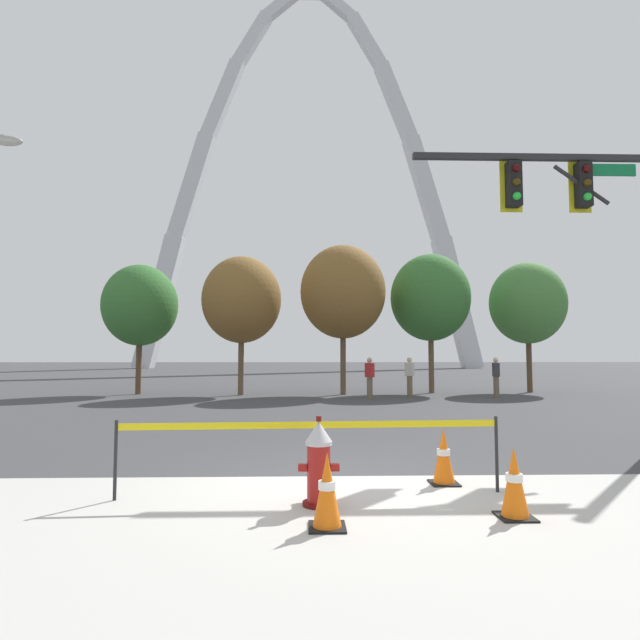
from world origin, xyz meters
name	(u,v)px	position (x,y,z in m)	size (l,w,h in m)	color
ground_plane	(336,481)	(0.00, 0.00, 0.00)	(240.00, 240.00, 0.00)	#3D3D3F
sidewalk_near_curb	(374,638)	(0.00, -3.79, 0.01)	(40.00, 8.00, 0.01)	#B7B5AD
fire_hydrant	(319,463)	(-0.26, -1.13, 0.47)	(0.46, 0.48, 0.99)	#5E0F0D
caution_tape_barrier	(312,444)	(-0.34, -0.77, 0.62)	(4.57, 0.27, 0.92)	#232326
traffic_cone_by_hydrant	(327,491)	(-0.20, -1.88, 0.36)	(0.36, 0.36, 0.73)	black
traffic_cone_mid_sidewalk	(444,456)	(1.38, -0.24, 0.36)	(0.36, 0.36, 0.73)	black
traffic_cone_curb_edge	(514,483)	(1.74, -1.63, 0.36)	(0.36, 0.36, 0.73)	black
traffic_signal_gantry	(598,234)	(5.36, 2.82, 4.07)	(5.02, 0.44, 6.00)	#232326
monument_arch	(309,198)	(0.00, 59.86, 22.75)	(45.56, 2.32, 52.40)	silver
tree_far_left	(140,305)	(-7.64, 15.33, 3.85)	(3.21, 3.21, 5.63)	brown
tree_left_mid	(242,300)	(-3.16, 14.76, 4.04)	(3.37, 3.37, 5.90)	brown
tree_center_left	(343,292)	(1.19, 14.90, 4.41)	(3.68, 3.68, 6.44)	brown
tree_center_right	(430,298)	(5.20, 15.74, 4.27)	(3.56, 3.56, 6.24)	brown
tree_right_mid	(527,303)	(9.77, 16.03, 4.06)	(3.39, 3.39, 5.94)	brown
pedestrian_walking_left	(370,378)	(2.02, 12.50, 0.82)	(0.36, 0.39, 1.59)	brown
pedestrian_standing_center	(410,377)	(3.78, 13.60, 0.82)	(0.39, 0.38, 1.59)	brown
pedestrian_walking_right	(496,377)	(7.10, 13.04, 0.82)	(0.22, 0.35, 1.59)	brown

